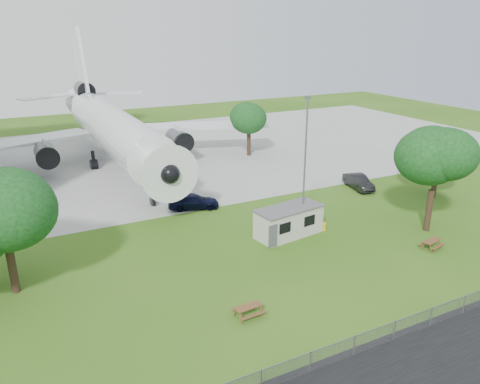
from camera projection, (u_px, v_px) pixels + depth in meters
name	position (u px, v px, depth m)	size (l,w,h in m)	color
ground	(256.00, 282.00, 33.90)	(160.00, 160.00, 0.00)	#4E7A24
concrete_apron	(125.00, 159.00, 65.77)	(120.00, 46.00, 0.03)	#B7B7B2
airliner	(111.00, 126.00, 61.36)	(46.36, 47.73, 17.69)	white
site_cabin	(289.00, 221.00, 41.24)	(6.90, 3.52, 2.62)	beige
picnic_west	(248.00, 316.00, 29.92)	(1.80, 1.50, 0.76)	brown
picnic_east	(431.00, 249.00, 39.07)	(1.80, 1.50, 0.76)	brown
fence	(339.00, 361.00, 25.93)	(58.00, 0.04, 1.30)	gray
lamp_mast	(305.00, 167.00, 40.64)	(0.16, 0.16, 12.00)	slate
tree_west_small	(1.00, 207.00, 30.59)	(7.38, 7.38, 10.09)	#382619
tree_east_front	(436.00, 160.00, 40.45)	(6.22, 6.22, 9.76)	#382619
tree_east_back	(439.00, 150.00, 49.17)	(6.78, 6.78, 8.73)	#382619
tree_far_apron	(249.00, 117.00, 65.72)	(5.20, 5.20, 8.21)	#382619
car_ne_sedan	(358.00, 182.00, 53.40)	(1.68, 4.81, 1.59)	black
car_apron_van	(193.00, 202.00, 47.50)	(2.08, 5.12, 1.49)	black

